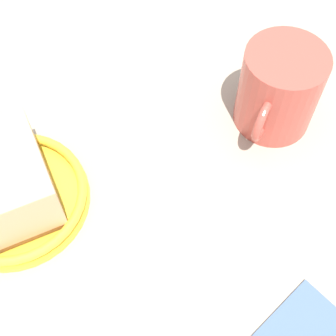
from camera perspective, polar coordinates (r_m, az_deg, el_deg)
ground_plane at (r=50.16cm, az=-4.68°, el=-5.56°), size 152.10×152.10×3.26cm
small_plate at (r=50.44cm, az=-17.86°, el=-3.33°), size 15.07×15.07×1.88cm
cake_slice at (r=47.71cm, az=-19.22°, el=-1.58°), size 13.62×13.54×6.60cm
tea_mug at (r=52.05cm, az=13.02°, el=9.08°), size 8.51×11.05×9.53cm
teaspoon at (r=57.30cm, az=-6.21°, el=9.63°), size 8.07×9.48×0.80cm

